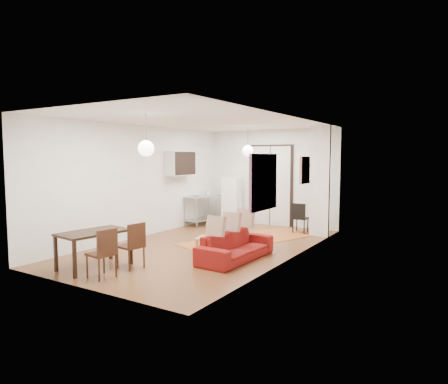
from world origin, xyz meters
The scene contains 27 objects.
floor centered at (0.00, 0.00, 0.00)m, with size 7.00×7.00×0.00m, color brown.
ceiling centered at (0.00, 0.00, 2.90)m, with size 4.20×7.00×0.02m, color white.
wall_back centered at (0.00, 3.50, 1.45)m, with size 4.20×0.02×2.90m, color white.
wall_front centered at (0.00, -3.50, 1.45)m, with size 4.20×0.02×2.90m, color white.
wall_left centered at (-2.10, 0.00, 1.45)m, with size 0.02×7.00×2.90m, color white.
wall_right centered at (2.10, 0.00, 1.45)m, with size 0.02×7.00×2.90m, color white.
double_doors centered at (0.00, 3.46, 1.20)m, with size 1.44×0.06×2.50m, color silver.
stub_partition centered at (1.85, 2.55, 1.45)m, with size 0.50×0.10×2.90m, color white.
wall_cabinet centered at (-1.92, 1.50, 1.90)m, with size 0.35×1.00×0.70m, color white.
painting_popart centered at (2.08, -1.25, 1.65)m, with size 0.05×1.00×1.00m, color red.
painting_abstract centered at (2.08, 0.80, 1.80)m, with size 0.05×0.50×0.60m, color beige.
poster_back centered at (1.15, 3.47, 1.60)m, with size 0.40×0.03×0.50m, color red.
print_left centered at (-2.07, 2.00, 1.95)m, with size 0.03×0.44×0.54m, color #A57744.
pendant_back centered at (0.00, 2.00, 2.25)m, with size 0.30×0.30×0.80m.
pendant_front centered at (0.00, -2.00, 2.25)m, with size 0.30×0.30×0.80m.
kilim_rug centered at (0.51, 1.27, 0.00)m, with size 1.40×3.73×0.01m, color #BF642F.
sofa centered at (1.19, -0.69, 0.28)m, with size 0.74×1.90×0.56m, color maroon.
coffee_table centered at (0.58, -0.53, 0.31)m, with size 0.88×0.61×0.35m.
potted_plant centered at (0.68, -0.53, 0.53)m, with size 0.27×0.31×0.35m, color #3E692F.
kitchen_counter centered at (-1.75, 2.37, 0.59)m, with size 0.75×1.26×0.91m.
bowl centered at (-1.75, 2.07, 0.93)m, with size 0.21×0.21×0.05m, color beige.
soap_bottle centered at (-1.75, 2.62, 1.00)m, with size 0.08×0.09×0.19m, color teal.
fridge centered at (-1.12, 3.03, 0.72)m, with size 0.51×0.51×1.45m, color white.
dining_table centered at (-0.79, -2.61, 0.62)m, with size 0.88×1.35×0.70m.
dining_chair_near centered at (-0.19, -2.17, 0.50)m, with size 0.46×0.61×0.87m.
dining_chair_far centered at (-0.19, -2.87, 0.50)m, with size 0.46×0.61×0.87m.
black_side_chair centered at (1.26, 2.80, 0.48)m, with size 0.39×0.39×0.83m.
Camera 1 is at (5.19, -7.60, 2.11)m, focal length 32.00 mm.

